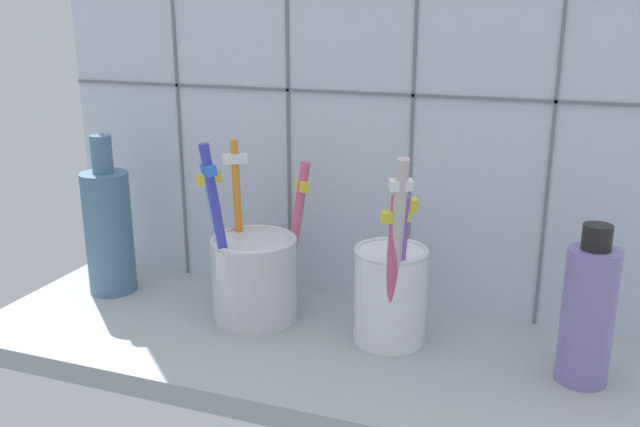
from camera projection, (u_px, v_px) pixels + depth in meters
counter_slab at (309, 351)px, 64.03cm from camera, size 64.00×22.00×2.00cm
tile_wall_back at (352, 101)px, 68.63cm from camera, size 64.00×2.20×45.00cm
toothbrush_cup_left at (254, 272)px, 67.28cm from camera, size 10.86×9.88×18.11cm
toothbrush_cup_right at (391, 290)px, 62.27cm from camera, size 6.76×8.51×18.14cm
ceramic_vase at (109, 229)px, 73.21cm from camera, size 4.96×4.96×16.96cm
soap_bottle at (588, 313)px, 55.41cm from camera, size 4.17×4.17×13.40cm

